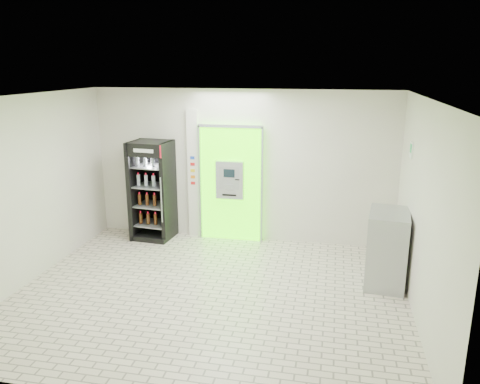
# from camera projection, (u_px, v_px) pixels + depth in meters

# --- Properties ---
(ground) EXTENTS (6.00, 6.00, 0.00)m
(ground) POSITION_uv_depth(u_px,v_px,m) (210.00, 293.00, 7.27)
(ground) COLOR beige
(ground) RESTS_ON ground
(room_shell) EXTENTS (6.00, 6.00, 6.00)m
(room_shell) POSITION_uv_depth(u_px,v_px,m) (208.00, 178.00, 6.79)
(room_shell) COLOR silver
(room_shell) RESTS_ON ground
(atm_assembly) EXTENTS (1.30, 0.24, 2.33)m
(atm_assembly) POSITION_uv_depth(u_px,v_px,m) (231.00, 183.00, 9.28)
(atm_assembly) COLOR #43FF00
(atm_assembly) RESTS_ON ground
(pillar) EXTENTS (0.22, 0.11, 2.60)m
(pillar) POSITION_uv_depth(u_px,v_px,m) (194.00, 174.00, 9.43)
(pillar) COLOR silver
(pillar) RESTS_ON ground
(beverage_cooler) EXTENTS (0.81, 0.75, 1.99)m
(beverage_cooler) POSITION_uv_depth(u_px,v_px,m) (153.00, 192.00, 9.41)
(beverage_cooler) COLOR black
(beverage_cooler) RESTS_ON ground
(steel_cabinet) EXTENTS (0.71, 0.97, 1.21)m
(steel_cabinet) POSITION_uv_depth(u_px,v_px,m) (387.00, 248.00, 7.46)
(steel_cabinet) COLOR #9DA0A4
(steel_cabinet) RESTS_ON ground
(exit_sign) EXTENTS (0.02, 0.22, 0.26)m
(exit_sign) POSITION_uv_depth(u_px,v_px,m) (411.00, 150.00, 7.46)
(exit_sign) COLOR white
(exit_sign) RESTS_ON room_shell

